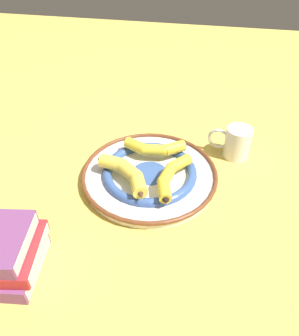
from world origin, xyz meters
TOP-DOWN VIEW (x-y plane):
  - ground_plane at (0.00, 0.00)m, footprint 2.80×2.80m
  - decorative_bowl at (-0.03, -0.04)m, footprint 0.38×0.38m
  - banana_a at (0.04, -0.07)m, footprint 0.09×0.20m
  - banana_b at (-0.08, -0.09)m, footprint 0.17×0.15m
  - banana_c at (-0.03, 0.04)m, footprint 0.20×0.07m
  - coffee_mug at (0.21, 0.12)m, footprint 0.13×0.08m

SIDE VIEW (x-z plane):
  - ground_plane at x=0.00m, z-range 0.00..0.00m
  - decorative_bowl at x=-0.03m, z-range 0.00..0.04m
  - coffee_mug at x=0.21m, z-range 0.00..0.10m
  - banana_a at x=0.04m, z-range 0.04..0.07m
  - banana_c at x=-0.03m, z-range 0.04..0.07m
  - banana_b at x=-0.08m, z-range 0.04..0.08m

